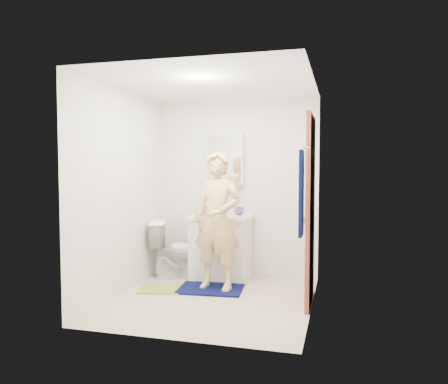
# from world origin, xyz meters

# --- Properties ---
(floor) EXTENTS (2.20, 2.40, 0.02)m
(floor) POSITION_xyz_m (0.00, 0.00, -0.01)
(floor) COLOR beige
(floor) RESTS_ON ground
(ceiling) EXTENTS (2.20, 2.40, 0.02)m
(ceiling) POSITION_xyz_m (0.00, 0.00, 2.41)
(ceiling) COLOR white
(ceiling) RESTS_ON ground
(wall_back) EXTENTS (2.20, 0.02, 2.40)m
(wall_back) POSITION_xyz_m (0.00, 1.21, 1.20)
(wall_back) COLOR white
(wall_back) RESTS_ON ground
(wall_front) EXTENTS (2.20, 0.02, 2.40)m
(wall_front) POSITION_xyz_m (0.00, -1.21, 1.20)
(wall_front) COLOR white
(wall_front) RESTS_ON ground
(wall_left) EXTENTS (0.02, 2.40, 2.40)m
(wall_left) POSITION_xyz_m (-1.11, 0.00, 1.20)
(wall_left) COLOR white
(wall_left) RESTS_ON ground
(wall_right) EXTENTS (0.02, 2.40, 2.40)m
(wall_right) POSITION_xyz_m (1.11, 0.00, 1.20)
(wall_right) COLOR white
(wall_right) RESTS_ON ground
(vanity_cabinet) EXTENTS (0.75, 0.55, 0.80)m
(vanity_cabinet) POSITION_xyz_m (-0.15, 0.91, 0.40)
(vanity_cabinet) COLOR white
(vanity_cabinet) RESTS_ON floor
(countertop) EXTENTS (0.79, 0.59, 0.05)m
(countertop) POSITION_xyz_m (-0.15, 0.91, 0.83)
(countertop) COLOR white
(countertop) RESTS_ON vanity_cabinet
(sink_basin) EXTENTS (0.40, 0.40, 0.03)m
(sink_basin) POSITION_xyz_m (-0.15, 0.91, 0.84)
(sink_basin) COLOR white
(sink_basin) RESTS_ON countertop
(faucet) EXTENTS (0.03, 0.03, 0.12)m
(faucet) POSITION_xyz_m (-0.15, 1.09, 0.91)
(faucet) COLOR silver
(faucet) RESTS_ON countertop
(medicine_cabinet) EXTENTS (0.50, 0.12, 0.70)m
(medicine_cabinet) POSITION_xyz_m (-0.15, 1.14, 1.60)
(medicine_cabinet) COLOR white
(medicine_cabinet) RESTS_ON wall_back
(mirror_panel) EXTENTS (0.46, 0.01, 0.66)m
(mirror_panel) POSITION_xyz_m (-0.15, 1.08, 1.60)
(mirror_panel) COLOR white
(mirror_panel) RESTS_ON wall_back
(door) EXTENTS (0.05, 0.80, 2.05)m
(door) POSITION_xyz_m (1.07, 0.15, 1.02)
(door) COLOR #A5492D
(door) RESTS_ON ground
(door_knob) EXTENTS (0.07, 0.07, 0.07)m
(door_knob) POSITION_xyz_m (1.03, -0.17, 0.95)
(door_knob) COLOR gold
(door_knob) RESTS_ON door
(towel) EXTENTS (0.03, 0.24, 0.80)m
(towel) POSITION_xyz_m (1.03, -0.57, 1.25)
(towel) COLOR #070D42
(towel) RESTS_ON wall_right
(towel_hook) EXTENTS (0.06, 0.02, 0.02)m
(towel_hook) POSITION_xyz_m (1.07, -0.57, 1.67)
(towel_hook) COLOR silver
(towel_hook) RESTS_ON wall_right
(toilet) EXTENTS (0.85, 0.61, 0.78)m
(toilet) POSITION_xyz_m (-0.70, 0.80, 0.39)
(toilet) COLOR white
(toilet) RESTS_ON floor
(bath_mat) EXTENTS (0.82, 0.62, 0.02)m
(bath_mat) POSITION_xyz_m (-0.13, 0.35, 0.01)
(bath_mat) COLOR #070D42
(bath_mat) RESTS_ON floor
(green_rug) EXTENTS (0.58, 0.51, 0.02)m
(green_rug) POSITION_xyz_m (-0.71, 0.20, 0.01)
(green_rug) COLOR #83AD39
(green_rug) RESTS_ON floor
(soap_dispenser) EXTENTS (0.10, 0.10, 0.18)m
(soap_dispenser) POSITION_xyz_m (-0.35, 0.83, 0.94)
(soap_dispenser) COLOR #C35B6C
(soap_dispenser) RESTS_ON countertop
(toothbrush_cup) EXTENTS (0.14, 0.14, 0.10)m
(toothbrush_cup) POSITION_xyz_m (0.07, 1.02, 0.90)
(toothbrush_cup) COLOR #77479C
(toothbrush_cup) RESTS_ON countertop
(man) EXTENTS (0.66, 0.49, 1.66)m
(man) POSITION_xyz_m (-0.05, 0.37, 0.85)
(man) COLOR #E4C380
(man) RESTS_ON bath_mat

